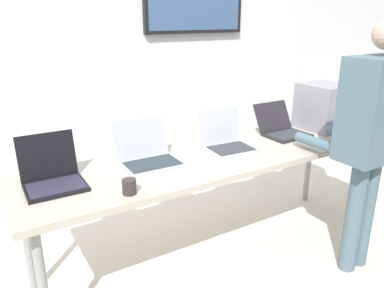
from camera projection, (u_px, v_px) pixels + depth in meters
ground at (214, 254)px, 2.81m from camera, size 8.00×8.00×0.04m
back_wall at (145, 47)px, 3.27m from camera, size 8.00×0.11×2.79m
workbench at (216, 162)px, 2.58m from camera, size 2.64×0.70×0.77m
equipment_box at (323, 107)px, 3.09m from camera, size 0.33×0.38×0.37m
laptop_station_0 at (52, 175)px, 2.08m from camera, size 0.32×0.32×0.27m
laptop_station_1 at (148, 154)px, 2.39m from camera, size 0.36×0.33×0.26m
laptop_station_2 at (226, 140)px, 2.65m from camera, size 0.33×0.33×0.27m
laptop_station_3 at (282, 128)px, 2.97m from camera, size 0.33×0.36×0.23m
person at (372, 128)px, 2.35m from camera, size 0.44×0.58×1.66m
coffee_mug at (129, 187)px, 1.98m from camera, size 0.08×0.08×0.08m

